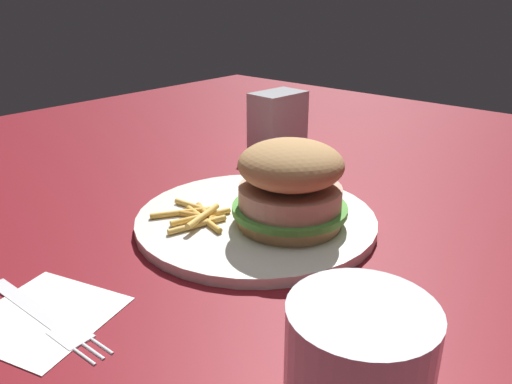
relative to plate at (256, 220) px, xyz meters
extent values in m
plane|color=maroon|center=(0.01, 0.01, -0.01)|extent=(1.60, 1.60, 0.00)
cylinder|color=silver|center=(0.00, 0.00, 0.00)|extent=(0.29, 0.29, 0.01)
cylinder|color=tan|center=(0.04, 0.01, 0.01)|extent=(0.12, 0.12, 0.02)
cylinder|color=#4C9338|center=(0.04, 0.01, 0.03)|extent=(0.13, 0.13, 0.01)
cylinder|color=tan|center=(0.04, 0.01, 0.04)|extent=(0.12, 0.12, 0.02)
ellipsoid|color=tan|center=(0.04, 0.01, 0.08)|extent=(0.12, 0.12, 0.05)
cylinder|color=gold|center=(-0.04, -0.05, 0.01)|extent=(0.03, 0.07, 0.01)
cylinder|color=gold|center=(-0.07, -0.06, 0.01)|extent=(0.05, 0.07, 0.01)
cylinder|color=gold|center=(-0.03, -0.05, 0.01)|extent=(0.07, 0.03, 0.01)
cylinder|color=#E5B251|center=(-0.07, -0.04, 0.01)|extent=(0.05, 0.01, 0.01)
cylinder|color=gold|center=(-0.04, -0.05, 0.01)|extent=(0.05, 0.02, 0.01)
cylinder|color=#E5B251|center=(-0.03, -0.06, 0.02)|extent=(0.02, 0.06, 0.01)
cylinder|color=gold|center=(-0.04, -0.04, 0.01)|extent=(0.05, 0.03, 0.01)
cylinder|color=#E5B251|center=(-0.03, -0.07, 0.01)|extent=(0.03, 0.07, 0.01)
cube|color=white|center=(-0.02, -0.26, -0.01)|extent=(0.14, 0.14, 0.00)
cube|color=silver|center=(-0.05, -0.26, 0.00)|extent=(0.11, 0.02, 0.00)
cube|color=silver|center=(0.02, -0.26, 0.00)|extent=(0.04, 0.03, 0.00)
cylinder|color=silver|center=(0.06, -0.26, 0.00)|extent=(0.03, 0.00, 0.00)
cylinder|color=silver|center=(0.05, -0.26, 0.00)|extent=(0.03, 0.00, 0.00)
cylinder|color=silver|center=(0.05, -0.25, 0.00)|extent=(0.03, 0.00, 0.00)
cube|color=#B7BABF|center=(-0.17, 0.25, 0.05)|extent=(0.07, 0.09, 0.10)
camera|label=1|loc=(0.36, -0.41, 0.26)|focal=35.27mm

